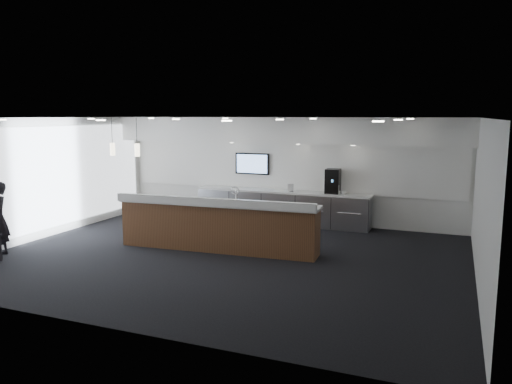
% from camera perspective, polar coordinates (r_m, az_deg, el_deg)
% --- Properties ---
extents(ground, '(10.00, 10.00, 0.00)m').
position_cam_1_polar(ground, '(11.00, -3.34, -7.37)').
color(ground, black).
rests_on(ground, ground).
extents(ceiling, '(10.00, 8.00, 0.02)m').
position_cam_1_polar(ceiling, '(10.57, -3.48, 8.46)').
color(ceiling, black).
rests_on(ceiling, back_wall).
extents(back_wall, '(10.00, 0.02, 3.00)m').
position_cam_1_polar(back_wall, '(14.37, 3.41, 2.54)').
color(back_wall, white).
rests_on(back_wall, ground).
extents(left_wall, '(0.02, 8.00, 3.00)m').
position_cam_1_polar(left_wall, '(13.57, -22.88, 1.50)').
color(left_wall, white).
rests_on(left_wall, ground).
extents(right_wall, '(0.02, 8.00, 3.00)m').
position_cam_1_polar(right_wall, '(9.69, 24.42, -1.25)').
color(right_wall, white).
rests_on(right_wall, ground).
extents(soffit_bulkhead, '(10.00, 0.90, 0.70)m').
position_cam_1_polar(soffit_bulkhead, '(13.87, 2.86, 7.09)').
color(soffit_bulkhead, white).
rests_on(soffit_bulkhead, back_wall).
extents(alcove_panel, '(9.80, 0.06, 1.40)m').
position_cam_1_polar(alcove_panel, '(14.33, 3.38, 2.93)').
color(alcove_panel, white).
rests_on(alcove_panel, back_wall).
extents(window_blinds_wall, '(0.04, 7.36, 2.55)m').
position_cam_1_polar(window_blinds_wall, '(13.55, -22.76, 1.50)').
color(window_blinds_wall, silver).
rests_on(window_blinds_wall, left_wall).
extents(back_credenza, '(5.06, 0.66, 0.95)m').
position_cam_1_polar(back_credenza, '(14.18, 2.91, -1.71)').
color(back_credenza, gray).
rests_on(back_credenza, ground).
extents(wall_tv, '(1.05, 0.08, 0.62)m').
position_cam_1_polar(wall_tv, '(14.61, -0.43, 3.25)').
color(wall_tv, black).
rests_on(wall_tv, back_wall).
extents(pendant_left, '(0.12, 0.12, 0.30)m').
position_cam_1_polar(pendant_left, '(12.48, -11.90, 4.89)').
color(pendant_left, '#F7E9C1').
rests_on(pendant_left, ceiling).
extents(pendant_right, '(0.12, 0.12, 0.30)m').
position_cam_1_polar(pendant_right, '(12.88, -14.51, 4.91)').
color(pendant_right, '#F7E9C1').
rests_on(pendant_right, ceiling).
extents(ceiling_can_lights, '(7.00, 5.00, 0.02)m').
position_cam_1_polar(ceiling_can_lights, '(10.57, -3.48, 8.30)').
color(ceiling_can_lights, white).
rests_on(ceiling_can_lights, ceiling).
extents(service_counter, '(4.72, 1.09, 1.49)m').
position_cam_1_polar(service_counter, '(11.40, -4.39, -3.81)').
color(service_counter, '#522F1B').
rests_on(service_counter, ground).
extents(coffee_machine, '(0.40, 0.52, 0.66)m').
position_cam_1_polar(coffee_machine, '(13.71, 8.78, 1.23)').
color(coffee_machine, black).
rests_on(coffee_machine, back_credenza).
extents(info_sign_left, '(0.16, 0.07, 0.23)m').
position_cam_1_polar(info_sign_left, '(13.87, 3.97, 0.50)').
color(info_sign_left, white).
rests_on(info_sign_left, back_credenza).
extents(info_sign_right, '(0.19, 0.08, 0.25)m').
position_cam_1_polar(info_sign_right, '(13.57, 9.11, 0.28)').
color(info_sign_right, white).
rests_on(info_sign_right, back_credenza).
extents(cup_0, '(0.11, 0.11, 0.10)m').
position_cam_1_polar(cup_0, '(13.55, 10.00, -0.09)').
color(cup_0, white).
rests_on(cup_0, back_credenza).
extents(cup_1, '(0.15, 0.15, 0.10)m').
position_cam_1_polar(cup_1, '(13.58, 9.42, -0.05)').
color(cup_1, white).
rests_on(cup_1, back_credenza).
extents(cup_2, '(0.13, 0.13, 0.10)m').
position_cam_1_polar(cup_2, '(13.61, 8.85, -0.02)').
color(cup_2, white).
rests_on(cup_2, back_credenza).
extents(cup_3, '(0.14, 0.14, 0.10)m').
position_cam_1_polar(cup_3, '(13.64, 8.27, 0.01)').
color(cup_3, white).
rests_on(cup_3, back_credenza).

